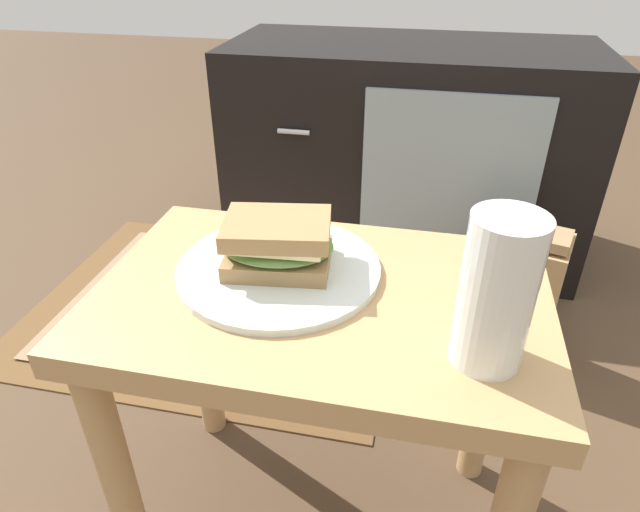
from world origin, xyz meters
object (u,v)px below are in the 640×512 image
Objects in this scene: tv_cabinet at (405,152)px; plate at (279,269)px; paper_bag at (510,292)px; sandwich_front at (278,244)px; beer_glass at (497,294)px.

tv_cabinet is 3.64× the size of plate.
paper_bag is at bearing -58.69° from tv_cabinet.
sandwich_front is 0.92× the size of beer_glass.
beer_glass is 0.71m from paper_bag.
paper_bag is at bearing 51.06° from plate.
tv_cabinet is at bearing 98.18° from beer_glass.
tv_cabinet is 6.27× the size of sandwich_front.
sandwich_front is at bearing -128.94° from paper_bag.
plate is at bearing 90.00° from sandwich_front.
sandwich_front is (0.00, -0.00, 0.04)m from plate.
paper_bag is at bearing 77.88° from beer_glass.
beer_glass is (0.15, -1.03, 0.25)m from tv_cabinet.
plate is 1.72× the size of sandwich_front.
tv_cabinet is 0.94m from plate.
beer_glass is 0.51× the size of paper_bag.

